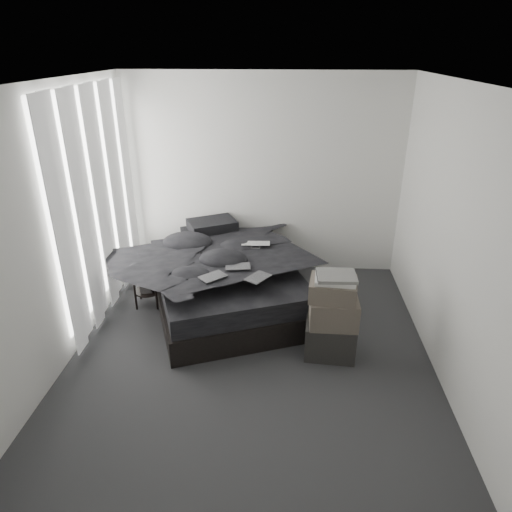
# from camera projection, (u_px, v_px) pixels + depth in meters

# --- Properties ---
(floor) EXTENTS (3.60, 4.20, 0.01)m
(floor) POSITION_uv_depth(u_px,v_px,m) (251.00, 356.00, 4.62)
(floor) COLOR #2E2E30
(floor) RESTS_ON ground
(ceiling) EXTENTS (3.60, 4.20, 0.01)m
(ceiling) POSITION_uv_depth(u_px,v_px,m) (249.00, 82.00, 3.52)
(ceiling) COLOR white
(ceiling) RESTS_ON ground
(wall_back) EXTENTS (3.60, 0.01, 2.60)m
(wall_back) POSITION_uv_depth(u_px,v_px,m) (263.00, 176.00, 5.97)
(wall_back) COLOR white
(wall_back) RESTS_ON ground
(wall_front) EXTENTS (3.60, 0.01, 2.60)m
(wall_front) POSITION_uv_depth(u_px,v_px,m) (214.00, 406.00, 2.17)
(wall_front) COLOR white
(wall_front) RESTS_ON ground
(wall_left) EXTENTS (0.01, 4.20, 2.60)m
(wall_left) POSITION_uv_depth(u_px,v_px,m) (55.00, 232.00, 4.18)
(wall_left) COLOR white
(wall_left) RESTS_ON ground
(wall_right) EXTENTS (0.01, 4.20, 2.60)m
(wall_right) POSITION_uv_depth(u_px,v_px,m) (456.00, 243.00, 3.96)
(wall_right) COLOR white
(wall_right) RESTS_ON ground
(window_left) EXTENTS (0.02, 2.00, 2.30)m
(window_left) POSITION_uv_depth(u_px,v_px,m) (94.00, 198.00, 4.98)
(window_left) COLOR white
(window_left) RESTS_ON wall_left
(curtain_left) EXTENTS (0.06, 2.12, 2.48)m
(curtain_left) POSITION_uv_depth(u_px,v_px,m) (100.00, 204.00, 5.00)
(curtain_left) COLOR white
(curtain_left) RESTS_ON wall_left
(bed) EXTENTS (2.25, 2.55, 0.29)m
(bed) POSITION_uv_depth(u_px,v_px,m) (226.00, 293.00, 5.50)
(bed) COLOR black
(bed) RESTS_ON floor
(mattress) EXTENTS (2.17, 2.47, 0.23)m
(mattress) POSITION_uv_depth(u_px,v_px,m) (225.00, 274.00, 5.40)
(mattress) COLOR black
(mattress) RESTS_ON bed
(duvet) EXTENTS (2.10, 2.24, 0.25)m
(duvet) POSITION_uv_depth(u_px,v_px,m) (226.00, 258.00, 5.25)
(duvet) COLOR black
(duvet) RESTS_ON mattress
(pillow_lower) EXTENTS (0.75, 0.63, 0.14)m
(pillow_lower) POSITION_uv_depth(u_px,v_px,m) (207.00, 235.00, 6.02)
(pillow_lower) COLOR black
(pillow_lower) RESTS_ON mattress
(pillow_upper) EXTENTS (0.72, 0.63, 0.13)m
(pillow_upper) POSITION_uv_depth(u_px,v_px,m) (212.00, 225.00, 5.96)
(pillow_upper) COLOR black
(pillow_upper) RESTS_ON pillow_lower
(laptop) EXTENTS (0.35, 0.23, 0.03)m
(laptop) POSITION_uv_depth(u_px,v_px,m) (256.00, 240.00, 5.39)
(laptop) COLOR silver
(laptop) RESTS_ON duvet
(comic_a) EXTENTS (0.31, 0.31, 0.01)m
(comic_a) POSITION_uv_depth(u_px,v_px,m) (213.00, 270.00, 4.69)
(comic_a) COLOR black
(comic_a) RESTS_ON duvet
(comic_b) EXTENTS (0.29, 0.21, 0.01)m
(comic_b) POSITION_uv_depth(u_px,v_px,m) (238.00, 259.00, 4.90)
(comic_b) COLOR black
(comic_b) RESTS_ON duvet
(comic_c) EXTENTS (0.29, 0.32, 0.01)m
(comic_c) POSITION_uv_depth(u_px,v_px,m) (258.00, 270.00, 4.66)
(comic_c) COLOR black
(comic_c) RESTS_ON duvet
(side_stand) EXTENTS (0.35, 0.35, 0.60)m
(side_stand) POSITION_uv_depth(u_px,v_px,m) (147.00, 282.00, 5.43)
(side_stand) COLOR black
(side_stand) RESTS_ON floor
(papers) EXTENTS (0.27, 0.23, 0.01)m
(papers) POSITION_uv_depth(u_px,v_px,m) (145.00, 259.00, 5.29)
(papers) COLOR white
(papers) RESTS_ON side_stand
(floor_books) EXTENTS (0.22, 0.25, 0.15)m
(floor_books) POSITION_uv_depth(u_px,v_px,m) (167.00, 313.00, 5.22)
(floor_books) COLOR black
(floor_books) RESTS_ON floor
(box_lower) EXTENTS (0.52, 0.42, 0.37)m
(box_lower) POSITION_uv_depth(u_px,v_px,m) (330.00, 338.00, 4.59)
(box_lower) COLOR black
(box_lower) RESTS_ON floor
(box_mid) EXTENTS (0.47, 0.37, 0.28)m
(box_mid) POSITION_uv_depth(u_px,v_px,m) (333.00, 311.00, 4.44)
(box_mid) COLOR #584F46
(box_mid) RESTS_ON box_lower
(box_upper) EXTENTS (0.48, 0.41, 0.19)m
(box_upper) POSITION_uv_depth(u_px,v_px,m) (333.00, 289.00, 4.35)
(box_upper) COLOR #584F46
(box_upper) RESTS_ON box_mid
(art_book_white) EXTENTS (0.40, 0.33, 0.04)m
(art_book_white) POSITION_uv_depth(u_px,v_px,m) (335.00, 279.00, 4.30)
(art_book_white) COLOR silver
(art_book_white) RESTS_ON box_upper
(art_book_snake) EXTENTS (0.37, 0.30, 0.03)m
(art_book_snake) POSITION_uv_depth(u_px,v_px,m) (336.00, 276.00, 4.28)
(art_book_snake) COLOR silver
(art_book_snake) RESTS_ON art_book_white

